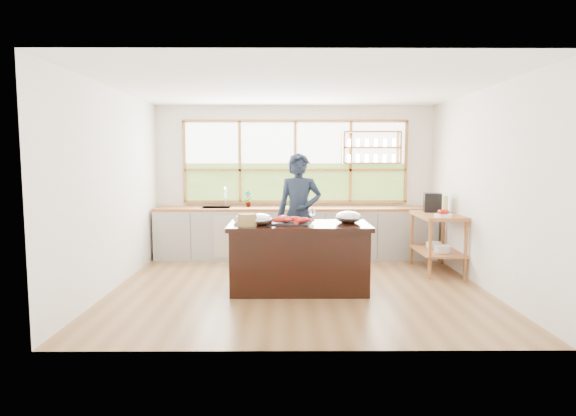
{
  "coord_description": "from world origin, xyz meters",
  "views": [
    {
      "loc": [
        -0.18,
        -6.49,
        1.75
      ],
      "look_at": [
        -0.14,
        0.15,
        1.07
      ],
      "focal_mm": 30.0,
      "sensor_mm": 36.0,
      "label": 1
    }
  ],
  "objects_px": {
    "wicker_basket": "(247,220)",
    "cook": "(299,215)",
    "espresso_machine": "(432,202)",
    "island": "(299,257)"
  },
  "relations": [
    {
      "from": "island",
      "to": "espresso_machine",
      "type": "distance_m",
      "value": 2.67
    },
    {
      "from": "island",
      "to": "espresso_machine",
      "type": "xyz_separation_m",
      "value": [
        2.19,
        1.4,
        0.6
      ]
    },
    {
      "from": "cook",
      "to": "wicker_basket",
      "type": "distance_m",
      "value": 1.3
    },
    {
      "from": "cook",
      "to": "island",
      "type": "bearing_deg",
      "value": -87.39
    },
    {
      "from": "wicker_basket",
      "to": "cook",
      "type": "bearing_deg",
      "value": 57.55
    },
    {
      "from": "cook",
      "to": "wicker_basket",
      "type": "bearing_deg",
      "value": -118.1
    },
    {
      "from": "cook",
      "to": "espresso_machine",
      "type": "height_order",
      "value": "cook"
    },
    {
      "from": "cook",
      "to": "espresso_machine",
      "type": "relative_size",
      "value": 6.07
    },
    {
      "from": "cook",
      "to": "espresso_machine",
      "type": "distance_m",
      "value": 2.23
    },
    {
      "from": "espresso_machine",
      "to": "wicker_basket",
      "type": "height_order",
      "value": "espresso_machine"
    }
  ]
}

